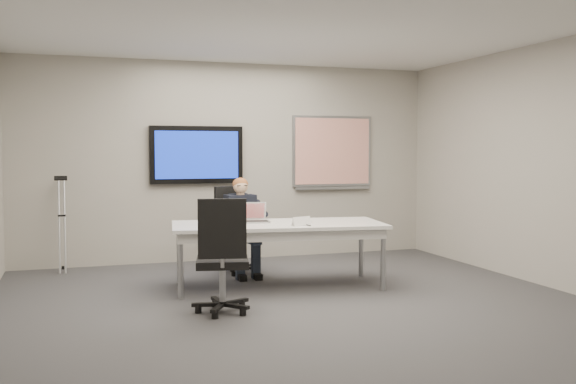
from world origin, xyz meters
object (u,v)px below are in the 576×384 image
object	(u,v)px
conference_table	(278,230)
office_chair_near	(223,278)
office_chair_far	(238,246)
seated_person	(243,236)
laptop	(254,217)

from	to	relation	value
conference_table	office_chair_near	distance (m)	1.35
office_chair_far	seated_person	xyz separation A→B (m)	(0.02, -0.24, 0.15)
office_chair_far	seated_person	bearing A→B (deg)	-106.72
conference_table	office_chair_far	world-z (taller)	office_chair_far
office_chair_far	seated_person	size ratio (longest dim) A/B	0.90
conference_table	laptop	size ratio (longest dim) A/B	7.11
seated_person	office_chair_far	bearing A→B (deg)	87.87
conference_table	office_chair_far	bearing A→B (deg)	110.57
conference_table	office_chair_near	xyz separation A→B (m)	(-0.87, -0.99, -0.30)
office_chair_near	seated_person	distance (m)	1.89
laptop	conference_table	bearing A→B (deg)	-31.65
office_chair_far	laptop	xyz separation A→B (m)	(-0.00, -0.81, 0.45)
laptop	seated_person	bearing A→B (deg)	97.86
conference_table	laptop	xyz separation A→B (m)	(-0.23, 0.20, 0.14)
office_chair_near	laptop	bearing A→B (deg)	-106.06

